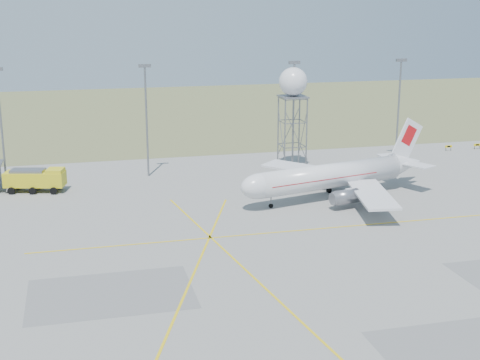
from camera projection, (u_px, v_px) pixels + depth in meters
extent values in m
plane|color=gray|center=(332.00, 336.00, 64.13)|extent=(400.00, 400.00, 0.00)
cube|color=#5B6C3B|center=(154.00, 112.00, 195.37)|extent=(400.00, 120.00, 0.03)
cylinder|color=slate|center=(2.00, 129.00, 115.19)|extent=(0.36, 0.36, 20.00)
cylinder|color=slate|center=(147.00, 123.00, 121.08)|extent=(0.36, 0.36, 20.00)
cube|color=slate|center=(145.00, 66.00, 118.47)|extent=(2.20, 0.50, 0.60)
cylinder|color=slate|center=(293.00, 116.00, 127.68)|extent=(0.36, 0.36, 20.00)
cube|color=slate|center=(294.00, 62.00, 125.07)|extent=(2.20, 0.50, 0.60)
cylinder|color=slate|center=(398.00, 112.00, 132.87)|extent=(0.36, 0.36, 20.00)
cube|color=slate|center=(401.00, 60.00, 130.25)|extent=(2.20, 0.50, 0.60)
cylinder|color=black|center=(446.00, 149.00, 144.49)|extent=(0.10, 0.10, 0.80)
cylinder|color=black|center=(451.00, 149.00, 144.77)|extent=(0.10, 0.10, 0.80)
cube|color=yellow|center=(449.00, 146.00, 144.49)|extent=(1.60, 0.15, 0.50)
cube|color=black|center=(449.00, 146.00, 144.41)|extent=(0.80, 0.03, 0.30)
cylinder|color=black|center=(475.00, 147.00, 146.14)|extent=(0.10, 0.10, 0.80)
cylinder|color=black|center=(479.00, 147.00, 146.42)|extent=(0.10, 0.10, 0.80)
cube|color=yellow|center=(477.00, 145.00, 146.14)|extent=(1.60, 0.15, 0.50)
cube|color=black|center=(477.00, 145.00, 146.06)|extent=(0.80, 0.03, 0.30)
cylinder|color=silver|center=(330.00, 176.00, 108.31)|extent=(26.29, 10.23, 4.02)
ellipsoid|color=silver|center=(260.00, 186.00, 102.36)|extent=(7.21, 5.45, 4.02)
cube|color=black|center=(253.00, 183.00, 101.65)|extent=(2.01, 2.51, 0.98)
cone|color=silver|center=(406.00, 163.00, 115.56)|extent=(6.82, 5.36, 4.02)
cube|color=silver|center=(407.00, 139.00, 114.48)|extent=(6.31, 1.85, 7.55)
cube|color=#B10B10|center=(408.00, 135.00, 114.39)|extent=(3.44, 1.17, 3.87)
cube|color=silver|center=(391.00, 157.00, 117.94)|extent=(4.46, 6.14, 0.18)
cube|color=silver|center=(417.00, 165.00, 112.46)|extent=(4.46, 6.14, 0.18)
cube|color=silver|center=(306.00, 169.00, 116.95)|extent=(14.02, 15.40, 0.36)
cube|color=silver|center=(372.00, 194.00, 101.55)|extent=(8.04, 16.71, 0.36)
cylinder|color=slate|center=(304.00, 180.00, 113.30)|extent=(4.65, 3.26, 2.31)
cylinder|color=slate|center=(346.00, 197.00, 103.38)|extent=(4.65, 3.26, 2.31)
cube|color=#B10B10|center=(319.00, 177.00, 107.37)|extent=(20.46, 8.80, 0.12)
cylinder|color=black|center=(271.00, 205.00, 104.14)|extent=(0.85, 0.85, 0.90)
cube|color=black|center=(339.00, 194.00, 110.09)|extent=(2.43, 6.09, 0.90)
cylinder|color=slate|center=(339.00, 192.00, 109.97)|extent=(0.29, 0.29, 1.81)
cylinder|color=slate|center=(285.00, 136.00, 124.78)|extent=(0.26, 0.26, 13.96)
cylinder|color=slate|center=(307.00, 135.00, 125.79)|extent=(0.26, 0.26, 13.96)
cylinder|color=slate|center=(299.00, 131.00, 129.81)|extent=(0.26, 0.26, 13.96)
cylinder|color=slate|center=(278.00, 132.00, 128.80)|extent=(0.26, 0.26, 13.96)
cube|color=slate|center=(293.00, 97.00, 125.51)|extent=(4.89, 4.89, 0.27)
sphere|color=silver|center=(293.00, 82.00, 124.79)|extent=(5.37, 5.37, 5.37)
cube|color=gold|center=(35.00, 179.00, 112.78)|extent=(10.49, 5.72, 2.44)
cube|color=gold|center=(55.00, 173.00, 112.51)|extent=(3.35, 3.67, 1.55)
cube|color=black|center=(60.00, 173.00, 112.47)|extent=(0.83, 2.82, 1.11)
cube|color=slate|center=(28.00, 171.00, 112.42)|extent=(6.03, 3.96, 0.44)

